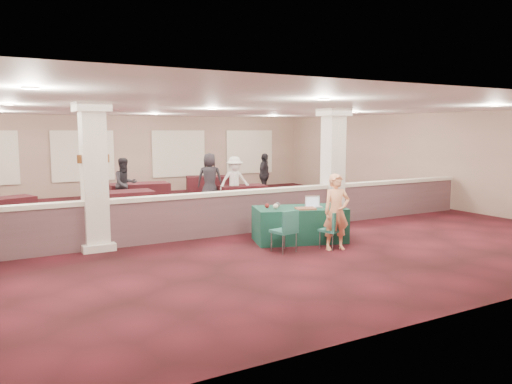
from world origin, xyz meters
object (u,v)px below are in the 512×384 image
far_table_back_center (139,195)px  far_table_back_left (4,209)px  far_table_front_center (120,204)px  far_table_front_right (242,195)px  near_table (300,224)px  woman (336,212)px  conf_chair_main (334,227)px  attendee_d (210,179)px  attendee_c (264,175)px  far_table_back_right (211,186)px  attendee_b (235,181)px  conf_chair_side (286,228)px  attendee_a (125,184)px

far_table_back_center → far_table_back_left: bearing=-170.8°
far_table_front_center → far_table_front_right: (4.50, 0.67, -0.06)m
near_table → woman: 1.19m
conf_chair_main → attendee_d: bearing=70.7°
woman → far_table_back_left: (-6.16, 7.63, -0.51)m
far_table_front_right → attendee_c: attendee_c is taller
far_table_back_right → attendee_d: attendee_d is taller
attendee_c → attendee_b: bearing=169.8°
conf_chair_side → attendee_a: 7.57m
near_table → attendee_b: attendee_b is taller
far_table_back_right → attendee_b: bearing=-96.4°
far_table_front_right → attendee_d: bearing=154.2°
far_table_front_right → far_table_back_center: far_table_back_center is taller
woman → attendee_d: 7.60m
far_table_back_center → attendee_d: 2.49m
far_table_front_center → attendee_b: bearing=9.0°
far_table_front_right → far_table_back_center: size_ratio=0.82×
near_table → far_table_back_left: bearing=149.9°
far_table_front_center → attendee_b: 4.27m
attendee_b → attendee_d: bearing=153.6°
far_table_back_center → far_table_back_right: size_ratio=1.04×
far_table_back_left → attendee_b: 7.30m
attendee_c → attendee_d: size_ratio=0.95×
far_table_front_center → attendee_c: bearing=16.7°
conf_chair_side → attendee_d: 7.43m
woman → attendee_c: (3.00, 8.25, 0.02)m
far_table_front_center → conf_chair_side: bearing=-71.9°
far_table_back_right → woman: bearing=-98.2°
far_table_front_right → attendee_b: 0.60m
far_table_front_right → far_table_back_center: 3.58m
far_table_front_center → conf_chair_main: bearing=-64.1°
attendee_b → conf_chair_side: bearing=-100.0°
conf_chair_side → far_table_front_center: 6.43m
far_table_front_center → attendee_d: size_ratio=1.07×
woman → attendee_a: attendee_a is taller
far_table_front_right → attendee_c: 2.03m
far_table_back_right → far_table_front_right: bearing=-90.0°
conf_chair_main → far_table_back_left: 9.75m
near_table → far_table_back_right: 8.89m
near_table → attendee_d: bearing=102.4°
woman → far_table_back_right: size_ratio=0.88×
far_table_back_left → far_table_back_right: (7.57, 2.20, 0.06)m
attendee_a → conf_chair_main: bearing=-84.3°
attendee_b → attendee_d: (-0.73, 0.50, 0.06)m
attendee_a → attendee_b: (3.69, -0.64, -0.01)m
conf_chair_main → far_table_back_center: size_ratio=0.42×
conf_chair_side → far_table_back_right: size_ratio=0.48×
near_table → far_table_back_right: (1.64, 8.74, -0.02)m
far_table_front_center → attendee_c: size_ratio=1.13×
far_table_back_center → attendee_a: size_ratio=1.16×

